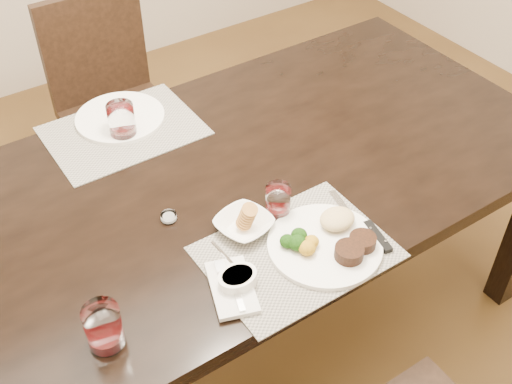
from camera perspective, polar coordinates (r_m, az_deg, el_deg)
ground_plane at (r=2.40m, az=-1.57°, el=-12.08°), size 4.50×4.50×0.00m
dining_table at (r=1.90m, az=-1.94°, el=-0.17°), size 2.00×1.00×0.75m
chair_far at (r=2.68m, az=-12.70°, el=8.36°), size 0.42×0.42×0.90m
placemat_near at (r=1.62m, az=3.62°, el=-5.35°), size 0.46×0.34×0.00m
placemat_far at (r=2.05m, az=-11.70°, el=5.35°), size 0.46×0.34×0.00m
dinner_plate at (r=1.63m, az=6.60°, el=-4.33°), size 0.29×0.29×0.05m
napkin_fork at (r=1.54m, az=-2.16°, el=-8.45°), size 0.15×0.20×0.02m
steak_knife at (r=1.69m, az=10.05°, el=-3.31°), size 0.05×0.27×0.01m
cracker_bowl at (r=1.66m, az=-1.10°, el=-2.87°), size 0.17×0.17×0.06m
sauce_ramekin at (r=1.53m, az=-1.66°, el=-7.75°), size 0.10×0.15×0.08m
wine_glass_near at (r=1.69m, az=1.97°, el=-0.91°), size 0.07×0.07×0.09m
far_plate at (r=2.09m, az=-11.99°, el=6.51°), size 0.28×0.28×0.01m
wine_glass_far at (r=1.99m, az=-11.83°, el=6.06°), size 0.08×0.08×0.11m
wine_glass_side at (r=1.45m, az=-13.36°, el=-11.73°), size 0.08×0.08×0.11m
salt_cellar at (r=1.72m, az=-7.76°, el=-2.24°), size 0.04×0.04×0.02m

